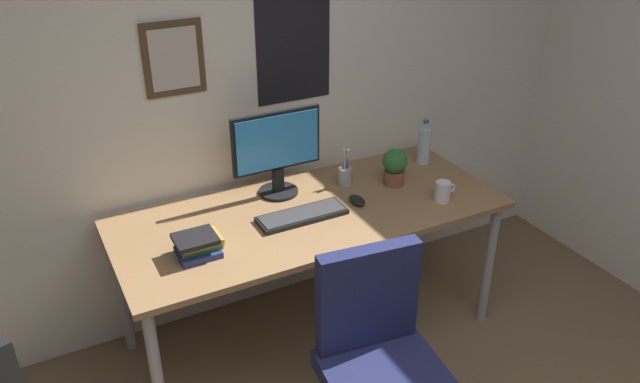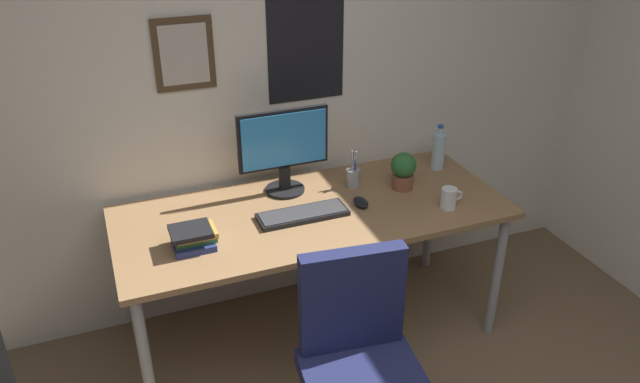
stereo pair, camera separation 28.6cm
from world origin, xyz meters
name	(u,v)px [view 2 (the right image)]	position (x,y,z in m)	size (l,w,h in m)	color
wall_back	(233,78)	(0.00, 2.15, 1.30)	(4.40, 0.10, 2.60)	silver
desk	(313,222)	(0.24, 1.67, 0.69)	(1.88, 0.79, 0.76)	#936D47
office_chair	(360,359)	(0.13, 0.88, 0.53)	(0.57, 0.57, 0.95)	#1E234C
monitor	(284,148)	(0.18, 1.91, 0.99)	(0.46, 0.20, 0.43)	black
keyboard	(303,214)	(0.17, 1.63, 0.77)	(0.43, 0.15, 0.03)	black
computer_mouse	(361,202)	(0.47, 1.63, 0.77)	(0.06, 0.11, 0.04)	black
water_bottle	(438,150)	(1.04, 1.86, 0.86)	(0.07, 0.07, 0.25)	silver
coffee_mug_near	(449,198)	(0.86, 1.46, 0.81)	(0.11, 0.08, 0.10)	white
potted_plant	(403,170)	(0.75, 1.72, 0.86)	(0.13, 0.13, 0.19)	brown
pen_cup	(353,177)	(0.52, 1.83, 0.81)	(0.07, 0.07, 0.20)	#9EA0A5
book_stack_left	(194,237)	(-0.36, 1.56, 0.80)	(0.20, 0.16, 0.10)	navy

